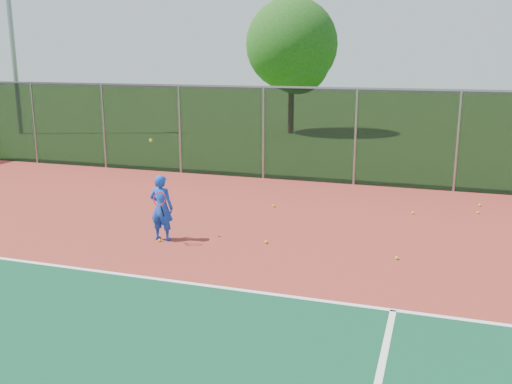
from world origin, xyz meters
TOP-DOWN VIEW (x-y plane):
  - court_apron at (0.00, 2.00)m, footprint 30.00×20.00m
  - fence_back at (0.00, 12.00)m, footprint 30.00×0.06m
  - tennis_player at (-3.18, 5.11)m, footprint 0.59×0.59m
  - practice_ball_0 at (1.98, 9.00)m, footprint 0.07×0.07m
  - practice_ball_1 at (3.66, 10.36)m, footprint 0.07×0.07m
  - practice_ball_2 at (3.57, 9.54)m, footprint 0.07×0.07m
  - practice_ball_3 at (-0.92, 5.57)m, footprint 0.07×0.07m
  - practice_ball_4 at (-3.18, 4.96)m, footprint 0.07×0.07m
  - practice_ball_6 at (-1.62, 8.56)m, footprint 0.07×0.07m
  - practice_ball_7 at (1.86, 5.43)m, footprint 0.07×0.07m
  - tree_back_left at (-4.93, 23.26)m, footprint 4.68×4.68m

SIDE VIEW (x-z plane):
  - court_apron at x=0.00m, z-range 0.00..0.02m
  - practice_ball_0 at x=1.98m, z-range 0.02..0.09m
  - practice_ball_1 at x=3.66m, z-range 0.02..0.09m
  - practice_ball_2 at x=3.57m, z-range 0.02..0.09m
  - practice_ball_3 at x=-0.92m, z-range 0.02..0.09m
  - practice_ball_4 at x=-3.18m, z-range 0.02..0.09m
  - practice_ball_6 at x=-1.62m, z-range 0.02..0.09m
  - practice_ball_7 at x=1.86m, z-range 0.02..0.09m
  - tennis_player at x=-3.18m, z-range -0.36..1.88m
  - fence_back at x=0.00m, z-range 0.05..3.08m
  - tree_back_left at x=-4.93m, z-range 0.88..7.75m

